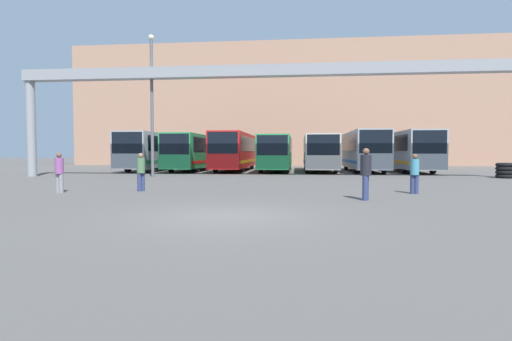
{
  "coord_description": "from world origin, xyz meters",
  "views": [
    {
      "loc": [
        1.9,
        -10.02,
        1.64
      ],
      "look_at": [
        -1.18,
        18.76,
        0.3
      ],
      "focal_mm": 28.0,
      "sensor_mm": 36.0,
      "label": 1
    }
  ],
  "objects_px": {
    "bus_slot_4": "(319,151)",
    "pedestrian_near_left": "(141,171)",
    "pedestrian_near_right": "(366,173)",
    "bus_slot_6": "(407,149)",
    "lamp_post": "(152,101)",
    "bus_slot_1": "(194,150)",
    "bus_slot_2": "(235,150)",
    "pedestrian_mid_right": "(59,171)",
    "tire_stack": "(505,171)",
    "bus_slot_0": "(156,149)",
    "bus_slot_5": "(364,149)",
    "bus_slot_3": "(276,151)",
    "pedestrian_mid_left": "(415,173)"
  },
  "relations": [
    {
      "from": "bus_slot_4",
      "to": "pedestrian_near_left",
      "type": "distance_m",
      "value": 19.99
    },
    {
      "from": "pedestrian_near_right",
      "to": "bus_slot_6",
      "type": "bearing_deg",
      "value": -179.98
    },
    {
      "from": "pedestrian_near_right",
      "to": "lamp_post",
      "type": "height_order",
      "value": "lamp_post"
    },
    {
      "from": "bus_slot_1",
      "to": "bus_slot_4",
      "type": "bearing_deg",
      "value": -1.89
    },
    {
      "from": "bus_slot_2",
      "to": "pedestrian_mid_right",
      "type": "relative_size",
      "value": 7.48
    },
    {
      "from": "tire_stack",
      "to": "bus_slot_0",
      "type": "bearing_deg",
      "value": 162.21
    },
    {
      "from": "bus_slot_5",
      "to": "pedestrian_mid_right",
      "type": "relative_size",
      "value": 6.54
    },
    {
      "from": "bus_slot_5",
      "to": "pedestrian_near_right",
      "type": "height_order",
      "value": "bus_slot_5"
    },
    {
      "from": "bus_slot_3",
      "to": "tire_stack",
      "type": "relative_size",
      "value": 10.25
    },
    {
      "from": "bus_slot_4",
      "to": "bus_slot_5",
      "type": "relative_size",
      "value": 1.03
    },
    {
      "from": "bus_slot_1",
      "to": "bus_slot_4",
      "type": "height_order",
      "value": "bus_slot_1"
    },
    {
      "from": "bus_slot_3",
      "to": "lamp_post",
      "type": "distance_m",
      "value": 12.07
    },
    {
      "from": "bus_slot_3",
      "to": "bus_slot_1",
      "type": "bearing_deg",
      "value": 176.04
    },
    {
      "from": "bus_slot_4",
      "to": "pedestrian_near_left",
      "type": "bearing_deg",
      "value": -114.59
    },
    {
      "from": "bus_slot_0",
      "to": "pedestrian_mid_right",
      "type": "xyz_separation_m",
      "value": [
        3.25,
        -19.74,
        -1.02
      ]
    },
    {
      "from": "bus_slot_4",
      "to": "bus_slot_2",
      "type": "bearing_deg",
      "value": 175.46
    },
    {
      "from": "bus_slot_3",
      "to": "pedestrian_mid_left",
      "type": "bearing_deg",
      "value": -70.21
    },
    {
      "from": "pedestrian_near_left",
      "to": "pedestrian_mid_right",
      "type": "xyz_separation_m",
      "value": [
        -3.01,
        -0.98,
        0.01
      ]
    },
    {
      "from": "bus_slot_1",
      "to": "bus_slot_6",
      "type": "distance_m",
      "value": 18.22
    },
    {
      "from": "pedestrian_near_left",
      "to": "tire_stack",
      "type": "relative_size",
      "value": 1.54
    },
    {
      "from": "tire_stack",
      "to": "pedestrian_near_right",
      "type": "bearing_deg",
      "value": -129.92
    },
    {
      "from": "bus_slot_0",
      "to": "bus_slot_2",
      "type": "height_order",
      "value": "bus_slot_0"
    },
    {
      "from": "pedestrian_mid_left",
      "to": "tire_stack",
      "type": "height_order",
      "value": "pedestrian_mid_left"
    },
    {
      "from": "bus_slot_0",
      "to": "bus_slot_3",
      "type": "distance_m",
      "value": 10.96
    },
    {
      "from": "pedestrian_near_left",
      "to": "pedestrian_mid_right",
      "type": "bearing_deg",
      "value": -32.66
    },
    {
      "from": "pedestrian_mid_left",
      "to": "pedestrian_mid_right",
      "type": "bearing_deg",
      "value": 12.37
    },
    {
      "from": "pedestrian_mid_right",
      "to": "tire_stack",
      "type": "relative_size",
      "value": 1.56
    },
    {
      "from": "bus_slot_2",
      "to": "pedestrian_mid_left",
      "type": "xyz_separation_m",
      "value": [
        10.08,
        -18.6,
        -1.03
      ]
    },
    {
      "from": "bus_slot_5",
      "to": "lamp_post",
      "type": "relative_size",
      "value": 1.14
    },
    {
      "from": "pedestrian_mid_left",
      "to": "pedestrian_mid_right",
      "type": "distance_m",
      "value": 14.16
    },
    {
      "from": "bus_slot_2",
      "to": "bus_slot_4",
      "type": "relative_size",
      "value": 1.11
    },
    {
      "from": "bus_slot_0",
      "to": "bus_slot_6",
      "type": "bearing_deg",
      "value": -0.27
    },
    {
      "from": "tire_stack",
      "to": "lamp_post",
      "type": "bearing_deg",
      "value": -176.87
    },
    {
      "from": "bus_slot_1",
      "to": "bus_slot_2",
      "type": "height_order",
      "value": "bus_slot_2"
    },
    {
      "from": "bus_slot_4",
      "to": "pedestrian_near_right",
      "type": "relative_size",
      "value": 6.16
    },
    {
      "from": "bus_slot_6",
      "to": "tire_stack",
      "type": "bearing_deg",
      "value": -64.56
    },
    {
      "from": "pedestrian_mid_right",
      "to": "lamp_post",
      "type": "bearing_deg",
      "value": -81.36
    },
    {
      "from": "bus_slot_0",
      "to": "bus_slot_6",
      "type": "xyz_separation_m",
      "value": [
        21.86,
        -0.1,
        -0.0
      ]
    },
    {
      "from": "bus_slot_0",
      "to": "pedestrian_mid_right",
      "type": "bearing_deg",
      "value": -80.66
    },
    {
      "from": "bus_slot_2",
      "to": "bus_slot_4",
      "type": "bearing_deg",
      "value": -4.54
    },
    {
      "from": "bus_slot_6",
      "to": "pedestrian_near_right",
      "type": "bearing_deg",
      "value": -107.94
    },
    {
      "from": "bus_slot_6",
      "to": "bus_slot_2",
      "type": "bearing_deg",
      "value": 179.69
    },
    {
      "from": "bus_slot_1",
      "to": "bus_slot_2",
      "type": "xyz_separation_m",
      "value": [
        3.64,
        0.22,
        0.07
      ]
    },
    {
      "from": "bus_slot_5",
      "to": "bus_slot_6",
      "type": "xyz_separation_m",
      "value": [
        3.64,
        0.68,
        -0.03
      ]
    },
    {
      "from": "bus_slot_4",
      "to": "bus_slot_0",
      "type": "bearing_deg",
      "value": 177.63
    },
    {
      "from": "bus_slot_1",
      "to": "pedestrian_near_right",
      "type": "xyz_separation_m",
      "value": [
        11.46,
        -20.72,
        -0.85
      ]
    },
    {
      "from": "tire_stack",
      "to": "pedestrian_mid_left",
      "type": "bearing_deg",
      "value": -128.91
    },
    {
      "from": "bus_slot_5",
      "to": "bus_slot_0",
      "type": "bearing_deg",
      "value": 177.54
    },
    {
      "from": "bus_slot_5",
      "to": "pedestrian_near_left",
      "type": "relative_size",
      "value": 6.62
    },
    {
      "from": "bus_slot_2",
      "to": "pedestrian_mid_right",
      "type": "distance_m",
      "value": 20.15
    }
  ]
}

